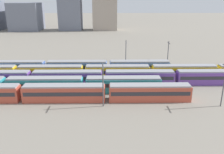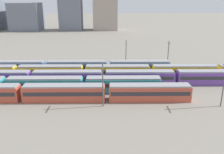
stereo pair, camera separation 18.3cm
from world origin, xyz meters
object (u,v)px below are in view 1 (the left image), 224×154
(catenary_pole_1, at_px, (126,53))
(catenary_pole_0, at_px, (103,83))
(catenary_pole_2, at_px, (224,83))
(catenary_pole_3, at_px, (168,54))
(train_track_0, at_px, (64,93))
(train_track_1, at_px, (45,85))
(train_track_3, at_px, (151,71))
(train_track_4, at_px, (77,67))
(train_track_2, at_px, (104,78))

(catenary_pole_1, bearing_deg, catenary_pole_0, -103.59)
(catenary_pole_2, bearing_deg, catenary_pole_1, 123.87)
(catenary_pole_0, distance_m, catenary_pole_3, 33.31)
(train_track_0, xyz_separation_m, train_track_1, (-5.51, 5.20, 0.00))
(catenary_pole_3, bearing_deg, train_track_3, -128.68)
(train_track_1, relative_size, catenary_pole_1, 5.95)
(train_track_1, bearing_deg, catenary_pole_2, -12.24)
(train_track_1, relative_size, catenary_pole_0, 5.97)
(catenary_pole_0, xyz_separation_m, catenary_pole_3, (19.71, 26.85, -0.10))
(train_track_0, xyz_separation_m, catenary_pole_1, (15.20, 24.06, 3.33))
(train_track_1, distance_m, catenary_pole_1, 28.21)
(catenary_pole_1, height_order, catenary_pole_2, catenary_pole_1)
(train_track_1, bearing_deg, catenary_pole_3, 28.82)
(train_track_4, bearing_deg, train_track_1, -110.23)
(catenary_pole_2, bearing_deg, train_track_4, 144.14)
(catenary_pole_3, bearing_deg, train_track_2, -145.93)
(train_track_0, distance_m, train_track_2, 13.43)
(train_track_2, distance_m, catenary_pole_0, 13.81)
(train_track_0, distance_m, train_track_1, 7.57)
(train_track_0, bearing_deg, train_track_2, 50.74)
(catenary_pole_1, distance_m, catenary_pole_3, 13.18)
(catenary_pole_2, relative_size, catenary_pole_3, 1.02)
(train_track_2, xyz_separation_m, catenary_pole_2, (25.05, -13.67, 3.31))
(train_track_0, height_order, train_track_3, same)
(train_track_0, relative_size, catenary_pole_0, 5.97)
(train_track_0, bearing_deg, catenary_pole_1, 57.71)
(train_track_2, distance_m, train_track_3, 14.26)
(train_track_1, distance_m, train_track_2, 14.94)
(train_track_1, xyz_separation_m, catenary_pole_1, (20.71, 18.86, 3.33))
(train_track_0, xyz_separation_m, catenary_pole_3, (28.38, 23.85, 3.21))
(train_track_2, distance_m, catenary_pole_1, 15.57)
(train_track_0, height_order, catenary_pole_0, catenary_pole_0)
(train_track_4, xyz_separation_m, catenary_pole_1, (14.96, 3.26, 3.33))
(train_track_2, relative_size, catenary_pole_3, 8.16)
(train_track_2, distance_m, train_track_4, 13.28)
(train_track_1, distance_m, catenary_pole_3, 38.81)
(train_track_2, height_order, catenary_pole_3, catenary_pole_3)
(train_track_3, height_order, train_track_4, same)
(train_track_1, relative_size, train_track_4, 1.00)
(train_track_3, distance_m, catenary_pole_2, 22.48)
(train_track_0, relative_size, train_track_2, 0.75)
(catenary_pole_0, bearing_deg, train_track_0, 160.89)
(catenary_pole_2, bearing_deg, train_track_2, 151.38)
(train_track_1, xyz_separation_m, train_track_2, (14.01, 5.20, 0.00))
(train_track_0, xyz_separation_m, catenary_pole_2, (33.54, -3.27, 3.31))
(train_track_2, bearing_deg, catenary_pole_0, -89.29)
(catenary_pole_1, bearing_deg, train_track_0, -122.29)
(train_track_1, xyz_separation_m, catenary_pole_2, (39.05, -8.47, 3.31))
(catenary_pole_1, bearing_deg, train_track_4, -167.72)
(catenary_pole_1, relative_size, catenary_pole_2, 1.00)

